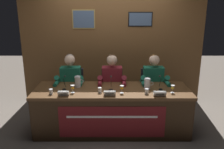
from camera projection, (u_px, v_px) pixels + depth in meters
The scene contains 23 objects.
ground_plane at pixel (112, 129), 4.26m from camera, with size 12.00×12.00×0.00m, color #70665B.
wall_back_panelled at pixel (112, 43), 5.12m from camera, with size 3.77×0.14×2.60m.
conference_table at pixel (112, 105), 4.02m from camera, with size 2.57×0.82×0.74m.
chair_left at pixel (73, 93), 4.71m from camera, with size 0.44×0.45×0.90m.
panelist_left at pixel (70, 83), 4.44m from camera, with size 0.51×0.48×1.23m.
nameplate_left at pixel (63, 94), 3.74m from camera, with size 0.17×0.06×0.08m.
juice_glass_left at pixel (73, 87), 3.87m from camera, with size 0.06×0.06×0.12m.
water_cup_left at pixel (51, 92), 3.82m from camera, with size 0.06×0.06×0.08m.
microphone_left at pixel (64, 85), 4.01m from camera, with size 0.06×0.17×0.22m.
chair_center at pixel (112, 93), 4.71m from camera, with size 0.44×0.45×0.90m.
panelist_center at pixel (112, 83), 4.44m from camera, with size 0.51×0.48×1.23m.
nameplate_center at pixel (110, 93), 3.75m from camera, with size 0.18×0.06×0.08m.
juice_glass_center at pixel (122, 88), 3.85m from camera, with size 0.06×0.06×0.12m.
water_cup_center at pixel (100, 90), 3.88m from camera, with size 0.06×0.06×0.08m.
microphone_center at pixel (111, 85), 4.00m from camera, with size 0.06×0.17×0.22m.
chair_right at pixel (151, 93), 4.71m from camera, with size 0.44×0.45×0.90m.
panelist_right at pixel (154, 83), 4.44m from camera, with size 0.51×0.48×1.23m.
nameplate_right at pixel (160, 94), 3.73m from camera, with size 0.19×0.06×0.08m.
juice_glass_right at pixel (173, 88), 3.86m from camera, with size 0.06×0.06×0.12m.
water_cup_right at pixel (147, 92), 3.83m from camera, with size 0.06×0.06×0.08m.
microphone_right at pixel (160, 85), 4.02m from camera, with size 0.06×0.17×0.22m.
water_pitcher_left_side at pixel (78, 82), 4.12m from camera, with size 0.15×0.10×0.21m.
water_pitcher_right_side at pixel (147, 84), 4.01m from camera, with size 0.15×0.10×0.21m.
Camera 1 is at (0.00, -3.82, 2.13)m, focal length 39.38 mm.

